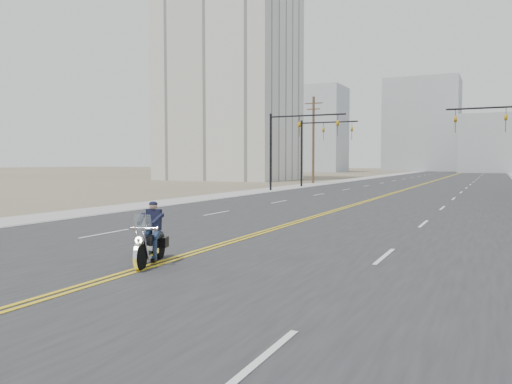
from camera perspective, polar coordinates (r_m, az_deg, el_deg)
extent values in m
plane|color=#776D56|center=(12.71, -12.44, -8.50)|extent=(400.00, 400.00, 0.00)
cube|color=#303033|center=(80.16, 20.30, 1.38)|extent=(20.00, 200.00, 0.01)
cube|color=#A5A5A0|center=(82.08, 12.29, 1.56)|extent=(3.00, 200.00, 0.01)
cylinder|color=black|center=(45.77, 1.69, 4.56)|extent=(0.20, 0.20, 7.00)
cylinder|color=black|center=(44.63, 5.85, 8.69)|extent=(7.00, 0.14, 0.14)
imported|color=#BF8C0C|center=(44.82, 4.99, 7.84)|extent=(0.21, 0.26, 1.30)
imported|color=#BF8C0C|center=(43.69, 9.33, 7.92)|extent=(0.21, 0.26, 1.30)
cylinder|color=black|center=(41.95, 25.72, 8.71)|extent=(7.00, 0.14, 0.14)
imported|color=#BF8C0C|center=(41.89, 26.66, 7.80)|extent=(0.21, 0.26, 1.30)
imported|color=#BF8C0C|center=(42.00, 21.84, 7.90)|extent=(0.21, 0.26, 1.30)
cylinder|color=black|center=(53.16, 5.23, 4.40)|extent=(0.20, 0.20, 7.00)
cylinder|color=black|center=(52.33, 8.35, 7.90)|extent=(6.00, 0.14, 0.14)
imported|color=#BF8C0C|center=(52.47, 7.72, 7.18)|extent=(0.21, 0.26, 1.30)
imported|color=#BF8C0C|center=(51.62, 10.91, 7.21)|extent=(0.21, 0.26, 1.30)
cylinder|color=brown|center=(61.25, 6.57, 5.90)|extent=(0.30, 0.30, 10.50)
cube|color=brown|center=(61.60, 6.60, 10.04)|extent=(2.20, 0.12, 0.12)
cube|color=brown|center=(61.52, 6.59, 9.39)|extent=(1.60, 0.12, 0.12)
cube|color=silver|center=(74.98, -3.08, 12.96)|extent=(18.00, 14.00, 30.00)
cube|color=#B7BCC6|center=(132.13, 6.98, 7.07)|extent=(14.00, 12.00, 22.00)
cube|color=#ADB2B7|center=(134.82, 26.05, 4.97)|extent=(18.00, 14.00, 14.00)
cube|color=#ADB2B7|center=(151.40, 18.45, 7.22)|extent=(20.00, 15.00, 26.00)
cube|color=#ADB2B7|center=(151.30, 3.41, 5.49)|extent=(12.00, 12.00, 16.00)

